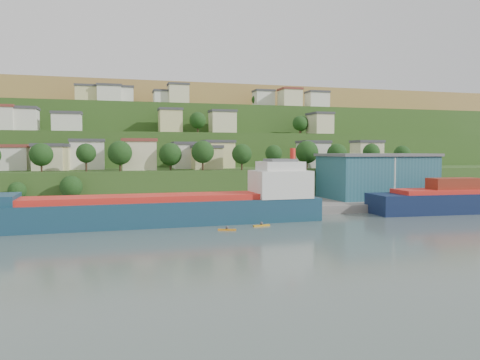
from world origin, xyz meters
name	(u,v)px	position (x,y,z in m)	size (l,w,h in m)	color
ground	(240,229)	(0.00, 0.00, 0.00)	(500.00, 500.00, 0.00)	#485751
quay	(284,209)	(20.00, 28.00, 0.00)	(220.00, 26.00, 4.00)	slate
hillside	(157,180)	(0.01, 168.68, 0.08)	(360.00, 210.69, 96.00)	#284719
cargo_ship_near	(170,210)	(-12.69, 10.31, 2.90)	(70.78, 12.70, 18.14)	#143D4B
warehouse	(376,175)	(49.65, 31.00, 8.43)	(31.33, 19.54, 12.80)	#215664
dinghy	(36,216)	(-40.01, 18.36, 1.61)	(4.09, 1.53, 0.82)	silver
kayak_orange	(227,229)	(-2.94, -0.84, 0.26)	(3.56, 1.68, 0.89)	orange
kayak_yellow	(261,225)	(5.15, 2.26, 0.27)	(3.73, 1.24, 0.92)	orange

